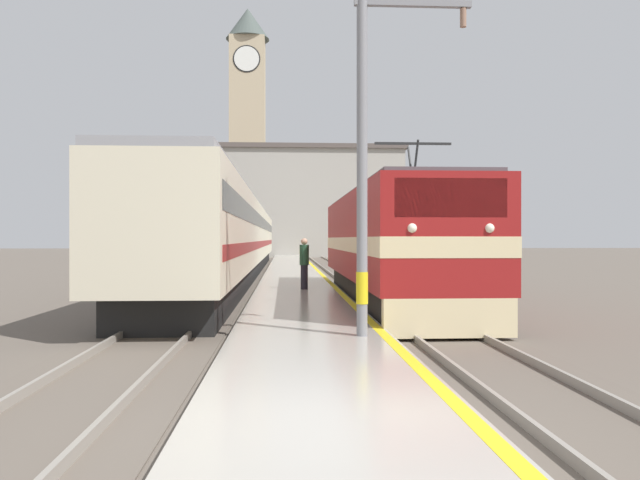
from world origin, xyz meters
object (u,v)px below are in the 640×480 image
(clock_tower, at_px, (248,125))
(locomotive_train, at_px, (389,246))
(passenger_train, at_px, (238,237))
(catenary_mast, at_px, (368,145))
(person_on_platform, at_px, (304,262))

(clock_tower, bearing_deg, locomotive_train, -82.29)
(locomotive_train, distance_m, clock_tower, 61.64)
(locomotive_train, relative_size, clock_tower, 0.49)
(passenger_train, distance_m, catenary_mast, 25.71)
(locomotive_train, xyz_separation_m, person_on_platform, (-2.67, 2.46, -0.61))
(locomotive_train, height_order, passenger_train, locomotive_train)
(catenary_mast, bearing_deg, person_on_platform, 94.53)
(catenary_mast, height_order, clock_tower, clock_tower)
(passenger_train, bearing_deg, person_on_platform, -76.70)
(locomotive_train, bearing_deg, clock_tower, 97.71)
(clock_tower, bearing_deg, person_on_platform, -84.60)
(locomotive_train, height_order, person_on_platform, locomotive_train)
(person_on_platform, xyz_separation_m, clock_tower, (-5.37, 56.86, 15.29))
(passenger_train, xyz_separation_m, person_on_platform, (3.43, -14.50, -0.95))
(locomotive_train, distance_m, person_on_platform, 3.68)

